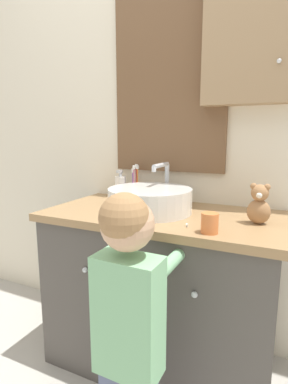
% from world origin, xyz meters
% --- Properties ---
extents(wall_back, '(3.20, 0.18, 2.50)m').
position_xyz_m(wall_back, '(0.01, 0.62, 1.28)').
color(wall_back, beige).
rests_on(wall_back, ground_plane).
extents(vanity_counter, '(1.09, 0.57, 0.79)m').
position_xyz_m(vanity_counter, '(0.00, 0.32, 0.39)').
color(vanity_counter, '#4C4742').
rests_on(vanity_counter, ground_plane).
extents(sink_basin, '(0.39, 0.45, 0.22)m').
position_xyz_m(sink_basin, '(-0.05, 0.31, 0.84)').
color(sink_basin, silver).
rests_on(sink_basin, vanity_counter).
extents(toothbrush_holder, '(0.07, 0.07, 0.20)m').
position_xyz_m(toothbrush_holder, '(-0.24, 0.52, 0.84)').
color(toothbrush_holder, silver).
rests_on(toothbrush_holder, vanity_counter).
extents(soap_dispenser, '(0.06, 0.06, 0.17)m').
position_xyz_m(soap_dispenser, '(-0.33, 0.52, 0.85)').
color(soap_dispenser, white).
rests_on(soap_dispenser, vanity_counter).
extents(child_figure, '(0.22, 0.47, 0.98)m').
position_xyz_m(child_figure, '(0.10, -0.20, 0.58)').
color(child_figure, slate).
rests_on(child_figure, ground_plane).
extents(teddy_bear, '(0.09, 0.08, 0.17)m').
position_xyz_m(teddy_bear, '(0.43, 0.31, 0.86)').
color(teddy_bear, '#9E7047').
rests_on(teddy_bear, vanity_counter).
extents(drinking_cup, '(0.06, 0.06, 0.08)m').
position_xyz_m(drinking_cup, '(0.28, 0.10, 0.82)').
color(drinking_cup, orange).
rests_on(drinking_cup, vanity_counter).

